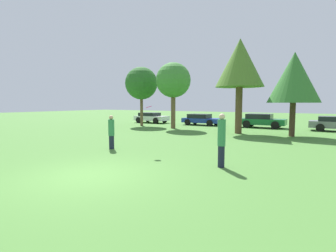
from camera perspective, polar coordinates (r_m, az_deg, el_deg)
The scene contains 11 objects.
ground_plane at distance 8.86m, azimuth -17.13°, elevation -10.39°, with size 120.00×120.00×0.00m, color #477A33.
person_thrower at distance 13.43m, azimuth -12.37°, elevation -1.28°, with size 0.30×0.30×1.70m.
person_catcher at distance 9.54m, azimuth 11.70°, elevation -2.97°, with size 0.29×0.29×1.95m.
frisbee at distance 12.00m, azimuth -4.26°, elevation 4.21°, with size 0.28×0.28×0.11m.
tree_0 at distance 26.80m, azimuth -5.89°, elevation 9.29°, with size 3.29×3.29×5.97m.
tree_1 at distance 23.84m, azimuth 1.16°, elevation 9.95°, with size 3.17×3.17×5.98m.
tree_2 at distance 20.67m, azimuth 15.54°, elevation 13.08°, with size 3.60×3.60×7.14m.
tree_3 at distance 20.00m, azimuth 26.01°, elevation 9.53°, with size 3.46×3.46×5.81m.
parked_car_white at distance 30.58m, azimuth -3.75°, elevation 1.93°, with size 3.95×2.05×1.19m.
parked_car_blue at distance 27.57m, azimuth 7.32°, elevation 1.51°, with size 4.00×1.97×1.17m.
parked_car_green at distance 25.99m, azimuth 19.93°, elevation 1.18°, with size 4.08×2.03×1.30m.
Camera 1 is at (6.45, -5.61, 2.33)m, focal length 27.67 mm.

